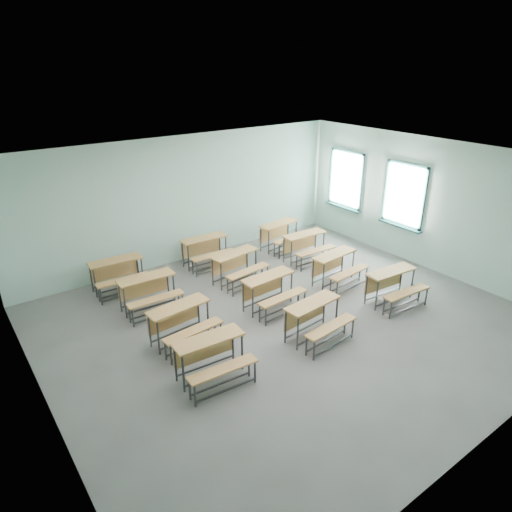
# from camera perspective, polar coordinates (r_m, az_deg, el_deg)

# --- Properties ---
(room) EXTENTS (9.04, 8.04, 3.24)m
(room) POSITION_cam_1_polar(r_m,az_deg,el_deg) (8.64, 4.49, 1.11)
(room) COLOR slate
(room) RESTS_ON ground
(desk_unit_r0c0) EXTENTS (1.22, 0.87, 0.73)m
(desk_unit_r0c0) POSITION_cam_1_polar(r_m,az_deg,el_deg) (7.58, -5.52, -12.06)
(desk_unit_r0c0) COLOR #B47D41
(desk_unit_r0c0) RESTS_ON ground
(desk_unit_r0c1) EXTENTS (1.23, 0.88, 0.73)m
(desk_unit_r0c1) POSITION_cam_1_polar(r_m,az_deg,el_deg) (8.61, 7.54, -7.38)
(desk_unit_r0c1) COLOR #B47D41
(desk_unit_r0c1) RESTS_ON ground
(desk_unit_r0c2) EXTENTS (1.23, 0.87, 0.73)m
(desk_unit_r0c2) POSITION_cam_1_polar(r_m,az_deg,el_deg) (10.16, 16.85, -3.18)
(desk_unit_r0c2) COLOR #B47D41
(desk_unit_r0c2) RESTS_ON ground
(desk_unit_r1c0) EXTENTS (1.23, 0.88, 0.73)m
(desk_unit_r1c0) POSITION_cam_1_polar(r_m,az_deg,el_deg) (8.54, -9.22, -7.81)
(desk_unit_r1c0) COLOR #B47D41
(desk_unit_r1c0) RESTS_ON ground
(desk_unit_r1c1) EXTENTS (1.21, 0.85, 0.73)m
(desk_unit_r1c1) POSITION_cam_1_polar(r_m,az_deg,el_deg) (9.51, 1.92, -3.98)
(desk_unit_r1c1) COLOR #B47D41
(desk_unit_r1c1) RESTS_ON ground
(desk_unit_r1c2) EXTENTS (1.24, 0.89, 0.73)m
(desk_unit_r1c2) POSITION_cam_1_polar(r_m,az_deg,el_deg) (10.72, 10.12, -1.04)
(desk_unit_r1c2) COLOR #B47D41
(desk_unit_r1c2) RESTS_ON ground
(desk_unit_r2c0) EXTENTS (1.20, 0.83, 0.73)m
(desk_unit_r2c0) POSITION_cam_1_polar(r_m,az_deg,el_deg) (9.72, -13.27, -4.02)
(desk_unit_r2c0) COLOR #B47D41
(desk_unit_r2c0) RESTS_ON ground
(desk_unit_r2c1) EXTENTS (1.25, 0.92, 0.73)m
(desk_unit_r2c1) POSITION_cam_1_polar(r_m,az_deg,el_deg) (10.61, -2.32, -0.93)
(desk_unit_r2c1) COLOR #B47D41
(desk_unit_r2c1) RESTS_ON ground
(desk_unit_r2c2) EXTENTS (1.20, 0.83, 0.73)m
(desk_unit_r2c2) POSITION_cam_1_polar(r_m,az_deg,el_deg) (11.81, 6.36, 1.58)
(desk_unit_r2c2) COLOR #B47D41
(desk_unit_r2c2) RESTS_ON ground
(desk_unit_r3c0) EXTENTS (1.22, 0.86, 0.73)m
(desk_unit_r3c0) POSITION_cam_1_polar(r_m,az_deg,el_deg) (10.69, -16.88, -1.81)
(desk_unit_r3c0) COLOR #B47D41
(desk_unit_r3c0) RESTS_ON ground
(desk_unit_r3c1) EXTENTS (1.20, 0.83, 0.73)m
(desk_unit_r3c1) POSITION_cam_1_polar(r_m,az_deg,el_deg) (11.54, -6.22, 1.04)
(desk_unit_r3c1) COLOR #B47D41
(desk_unit_r3c1) RESTS_ON ground
(desk_unit_r3c2) EXTENTS (1.25, 0.91, 0.73)m
(desk_unit_r3c2) POSITION_cam_1_polar(r_m,az_deg,el_deg) (12.52, 3.21, 3.00)
(desk_unit_r3c2) COLOR #B47D41
(desk_unit_r3c2) RESTS_ON ground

